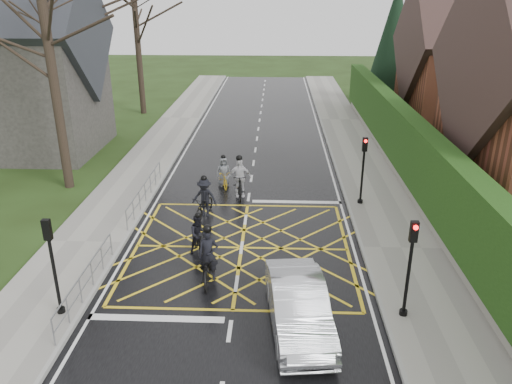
# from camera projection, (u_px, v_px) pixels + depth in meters

# --- Properties ---
(ground) EXTENTS (120.00, 120.00, 0.00)m
(ground) POSITION_uv_depth(u_px,v_px,m) (242.00, 248.00, 18.95)
(ground) COLOR black
(ground) RESTS_ON ground
(road) EXTENTS (9.00, 80.00, 0.01)m
(road) POSITION_uv_depth(u_px,v_px,m) (242.00, 248.00, 18.95)
(road) COLOR black
(road) RESTS_ON ground
(sidewalk_right) EXTENTS (3.00, 80.00, 0.15)m
(sidewalk_right) POSITION_uv_depth(u_px,v_px,m) (401.00, 249.00, 18.70)
(sidewalk_right) COLOR gray
(sidewalk_right) RESTS_ON ground
(sidewalk_left) EXTENTS (3.00, 80.00, 0.15)m
(sidewalk_left) POSITION_uv_depth(u_px,v_px,m) (86.00, 243.00, 19.15)
(sidewalk_left) COLOR gray
(sidewalk_left) RESTS_ON ground
(stone_wall) EXTENTS (0.50, 38.00, 0.70)m
(stone_wall) POSITION_uv_depth(u_px,v_px,m) (410.00, 185.00, 24.08)
(stone_wall) COLOR slate
(stone_wall) RESTS_ON ground
(hedge) EXTENTS (0.90, 38.00, 2.80)m
(hedge) POSITION_uv_depth(u_px,v_px,m) (414.00, 150.00, 23.42)
(hedge) COLOR #18340E
(hedge) RESTS_ON stone_wall
(house_far) EXTENTS (9.80, 8.80, 10.30)m
(house_far) POSITION_uv_depth(u_px,v_px,m) (478.00, 66.00, 33.41)
(house_far) COLOR brown
(house_far) RESTS_ON ground
(conifer) EXTENTS (4.60, 4.60, 10.00)m
(conifer) POSITION_uv_depth(u_px,v_px,m) (394.00, 44.00, 40.73)
(conifer) COLOR black
(conifer) RESTS_ON ground
(church) EXTENTS (8.80, 7.80, 11.00)m
(church) POSITION_uv_depth(u_px,v_px,m) (21.00, 68.00, 28.72)
(church) COLOR #2D2B28
(church) RESTS_ON ground
(tree_near) EXTENTS (9.24, 9.24, 11.44)m
(tree_near) POSITION_uv_depth(u_px,v_px,m) (44.00, 19.00, 21.87)
(tree_near) COLOR black
(tree_near) RESTS_ON ground
(tree_far) EXTENTS (8.40, 8.40, 10.40)m
(tree_far) POSITION_uv_depth(u_px,v_px,m) (136.00, 18.00, 36.97)
(tree_far) COLOR black
(tree_far) RESTS_ON ground
(railing_south) EXTENTS (0.05, 5.04, 1.03)m
(railing_south) POSITION_uv_depth(u_px,v_px,m) (86.00, 276.00, 15.60)
(railing_south) COLOR slate
(railing_south) RESTS_ON ground
(railing_north) EXTENTS (0.05, 6.04, 1.03)m
(railing_north) POSITION_uv_depth(u_px,v_px,m) (145.00, 188.00, 22.54)
(railing_north) COLOR slate
(railing_north) RESTS_ON ground
(traffic_light_ne) EXTENTS (0.24, 0.31, 3.21)m
(traffic_light_ne) POSITION_uv_depth(u_px,v_px,m) (363.00, 171.00, 22.02)
(traffic_light_ne) COLOR black
(traffic_light_ne) RESTS_ON ground
(traffic_light_se) EXTENTS (0.24, 0.31, 3.21)m
(traffic_light_se) POSITION_uv_depth(u_px,v_px,m) (409.00, 270.00, 14.24)
(traffic_light_se) COLOR black
(traffic_light_se) RESTS_ON ground
(traffic_light_sw) EXTENTS (0.24, 0.31, 3.21)m
(traffic_light_sw) POSITION_uv_depth(u_px,v_px,m) (54.00, 268.00, 14.36)
(traffic_light_sw) COLOR black
(traffic_light_sw) RESTS_ON ground
(cyclist_rear) EXTENTS (0.81, 2.12, 2.03)m
(cyclist_rear) POSITION_uv_depth(u_px,v_px,m) (208.00, 263.00, 16.61)
(cyclist_rear) COLOR black
(cyclist_rear) RESTS_ON ground
(cyclist_back) EXTENTS (1.08, 1.67, 1.63)m
(cyclist_back) POSITION_uv_depth(u_px,v_px,m) (199.00, 238.00, 18.37)
(cyclist_back) COLOR black
(cyclist_back) RESTS_ON ground
(cyclist_mid) EXTENTS (1.21, 2.01, 1.86)m
(cyclist_mid) POSITION_uv_depth(u_px,v_px,m) (205.00, 202.00, 21.36)
(cyclist_mid) COLOR black
(cyclist_mid) RESTS_ON ground
(cyclist_front) EXTENTS (1.16, 2.11, 2.05)m
(cyclist_front) POSITION_uv_depth(u_px,v_px,m) (239.00, 182.00, 23.36)
(cyclist_front) COLOR black
(cyclist_front) RESTS_ON ground
(cyclist_lead) EXTENTS (1.05, 1.77, 1.63)m
(cyclist_lead) POSITION_uv_depth(u_px,v_px,m) (224.00, 176.00, 24.70)
(cyclist_lead) COLOR gold
(cyclist_lead) RESTS_ON ground
(car) EXTENTS (2.04, 4.59, 1.46)m
(car) POSITION_uv_depth(u_px,v_px,m) (299.00, 306.00, 14.22)
(car) COLOR silver
(car) RESTS_ON ground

